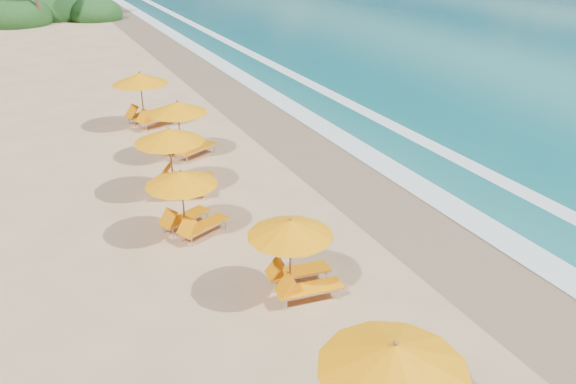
{
  "coord_description": "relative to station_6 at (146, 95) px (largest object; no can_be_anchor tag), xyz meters",
  "views": [
    {
      "loc": [
        -6.72,
        -14.28,
        8.64
      ],
      "look_at": [
        0.0,
        0.0,
        1.2
      ],
      "focal_mm": 36.16,
      "sensor_mm": 36.0,
      "label": 1
    }
  ],
  "objects": [
    {
      "name": "station_5",
      "position": [
        0.44,
        -4.46,
        -0.11
      ],
      "size": [
        3.12,
        3.12,
        2.36
      ],
      "rotation": [
        0.0,
        0.0,
        0.47
      ],
      "color": "olive",
      "rests_on": "ground"
    },
    {
      "name": "station_2",
      "position": [
        0.38,
        -14.86,
        -0.21
      ],
      "size": [
        2.5,
        2.36,
        2.17
      ],
      "rotation": [
        0.0,
        0.0,
        -0.11
      ],
      "color": "olive",
      "rests_on": "ground"
    },
    {
      "name": "station_4",
      "position": [
        -0.7,
        -7.73,
        -0.08
      ],
      "size": [
        3.1,
        3.04,
        2.41
      ],
      "rotation": [
        0.0,
        0.0,
        -0.35
      ],
      "color": "olive",
      "rests_on": "ground"
    },
    {
      "name": "ground",
      "position": [
        1.66,
        -11.64,
        -1.43
      ],
      "size": [
        160.0,
        160.0,
        0.0
      ],
      "primitive_type": "plane",
      "color": "tan",
      "rests_on": "ground"
    },
    {
      "name": "station_6",
      "position": [
        0.0,
        0.0,
        0.0
      ],
      "size": [
        3.23,
        3.15,
        2.55
      ],
      "rotation": [
        0.0,
        0.0,
        0.31
      ],
      "color": "olive",
      "rests_on": "ground"
    },
    {
      "name": "surf_foam",
      "position": [
        8.36,
        -11.64,
        -1.4
      ],
      "size": [
        4.0,
        160.0,
        0.01
      ],
      "color": "white",
      "rests_on": "ground"
    },
    {
      "name": "station_3",
      "position": [
        -1.2,
        -10.73,
        -0.22
      ],
      "size": [
        2.84,
        2.82,
        2.16
      ],
      "rotation": [
        0.0,
        0.0,
        0.44
      ],
      "color": "olive",
      "rests_on": "ground"
    },
    {
      "name": "wet_sand",
      "position": [
        5.66,
        -11.64,
        -1.42
      ],
      "size": [
        4.0,
        160.0,
        0.01
      ],
      "primitive_type": "cube",
      "color": "#846B4E",
      "rests_on": "ground"
    }
  ]
}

